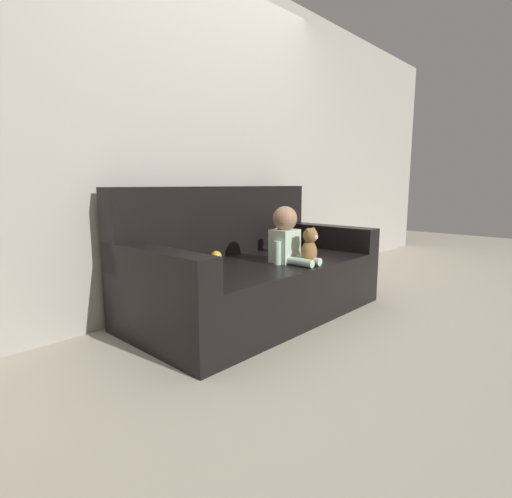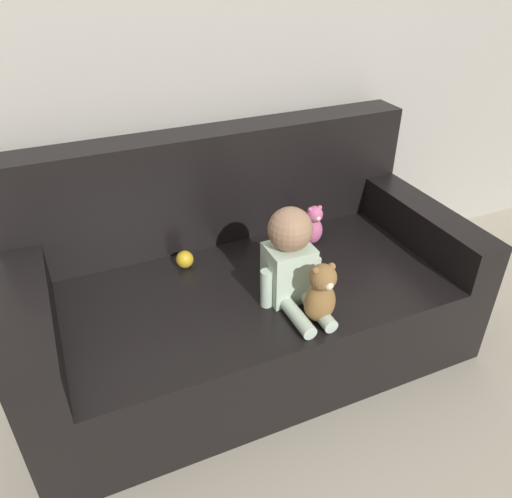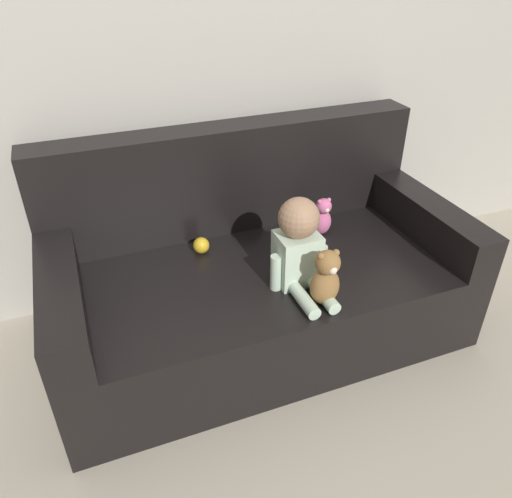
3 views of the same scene
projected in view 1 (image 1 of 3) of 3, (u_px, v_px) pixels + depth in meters
name	position (u px, v px, depth m)	size (l,w,h in m)	color
ground_plane	(257.00, 314.00, 2.94)	(12.00, 12.00, 0.00)	#B7AD99
wall_back	(204.00, 138.00, 3.11)	(8.00, 0.05, 2.60)	#ADA89E
couch	(250.00, 272.00, 2.94)	(1.87, 0.96, 0.93)	black
person_baby	(287.00, 237.00, 2.79)	(0.26, 0.36, 0.39)	silver
teddy_bear_brown	(310.00, 247.00, 2.71)	(0.12, 0.12, 0.25)	olive
plush_toy_side	(277.00, 240.00, 3.23)	(0.09, 0.09, 0.20)	#DB6699
toy_ball	(216.00, 256.00, 2.83)	(0.08, 0.08, 0.08)	gold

